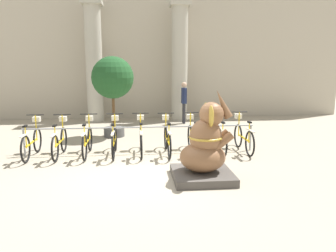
{
  "coord_description": "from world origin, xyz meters",
  "views": [
    {
      "loc": [
        -0.09,
        -7.16,
        2.46
      ],
      "look_at": [
        0.69,
        0.71,
        1.0
      ],
      "focal_mm": 35.0,
      "sensor_mm": 36.0,
      "label": 1
    }
  ],
  "objects_px": {
    "bicycle_3": "(114,140)",
    "bicycle_6": "(193,138)",
    "person_pedestrian": "(184,99)",
    "bicycle_2": "(87,140)",
    "bicycle_4": "(141,139)",
    "potted_tree": "(113,81)",
    "bicycle_0": "(32,142)",
    "elephant_statue": "(205,149)",
    "bicycle_5": "(167,139)",
    "bicycle_8": "(243,137)",
    "bicycle_1": "(60,141)",
    "bicycle_7": "(218,137)"
  },
  "relations": [
    {
      "from": "bicycle_5",
      "to": "potted_tree",
      "type": "height_order",
      "value": "potted_tree"
    },
    {
      "from": "bicycle_2",
      "to": "potted_tree",
      "type": "distance_m",
      "value": 2.94
    },
    {
      "from": "bicycle_6",
      "to": "person_pedestrian",
      "type": "bearing_deg",
      "value": 84.73
    },
    {
      "from": "bicycle_5",
      "to": "elephant_statue",
      "type": "relative_size",
      "value": 0.88
    },
    {
      "from": "bicycle_3",
      "to": "bicycle_6",
      "type": "height_order",
      "value": "same"
    },
    {
      "from": "bicycle_0",
      "to": "bicycle_3",
      "type": "bearing_deg",
      "value": -0.09
    },
    {
      "from": "bicycle_6",
      "to": "bicycle_8",
      "type": "xyz_separation_m",
      "value": [
        1.48,
        -0.02,
        0.0
      ]
    },
    {
      "from": "person_pedestrian",
      "to": "potted_tree",
      "type": "height_order",
      "value": "potted_tree"
    },
    {
      "from": "person_pedestrian",
      "to": "bicycle_2",
      "type": "bearing_deg",
      "value": -125.21
    },
    {
      "from": "bicycle_4",
      "to": "bicycle_3",
      "type": "bearing_deg",
      "value": -176.51
    },
    {
      "from": "person_pedestrian",
      "to": "potted_tree",
      "type": "bearing_deg",
      "value": -139.97
    },
    {
      "from": "bicycle_6",
      "to": "bicycle_3",
      "type": "bearing_deg",
      "value": -179.08
    },
    {
      "from": "bicycle_1",
      "to": "person_pedestrian",
      "type": "xyz_separation_m",
      "value": [
        4.14,
        4.85,
        0.65
      ]
    },
    {
      "from": "bicycle_6",
      "to": "elephant_statue",
      "type": "bearing_deg",
      "value": -93.21
    },
    {
      "from": "bicycle_1",
      "to": "bicycle_3",
      "type": "height_order",
      "value": "same"
    },
    {
      "from": "bicycle_1",
      "to": "elephant_statue",
      "type": "distance_m",
      "value": 4.2
    },
    {
      "from": "bicycle_5",
      "to": "potted_tree",
      "type": "xyz_separation_m",
      "value": [
        -1.65,
        2.49,
        1.53
      ]
    },
    {
      "from": "bicycle_8",
      "to": "elephant_statue",
      "type": "height_order",
      "value": "elephant_statue"
    },
    {
      "from": "bicycle_5",
      "to": "bicycle_2",
      "type": "bearing_deg",
      "value": 178.8
    },
    {
      "from": "bicycle_0",
      "to": "bicycle_6",
      "type": "xyz_separation_m",
      "value": [
        4.44,
        0.03,
        0.0
      ]
    },
    {
      "from": "bicycle_1",
      "to": "bicycle_3",
      "type": "distance_m",
      "value": 1.48
    },
    {
      "from": "bicycle_1",
      "to": "bicycle_4",
      "type": "height_order",
      "value": "same"
    },
    {
      "from": "potted_tree",
      "to": "bicycle_2",
      "type": "bearing_deg",
      "value": -103.17
    },
    {
      "from": "bicycle_6",
      "to": "person_pedestrian",
      "type": "relative_size",
      "value": 0.99
    },
    {
      "from": "bicycle_5",
      "to": "elephant_statue",
      "type": "distance_m",
      "value": 2.27
    },
    {
      "from": "bicycle_3",
      "to": "bicycle_6",
      "type": "bearing_deg",
      "value": 0.92
    },
    {
      "from": "bicycle_3",
      "to": "bicycle_6",
      "type": "xyz_separation_m",
      "value": [
        2.22,
        0.04,
        0.0
      ]
    },
    {
      "from": "bicycle_4",
      "to": "potted_tree",
      "type": "xyz_separation_m",
      "value": [
        -0.91,
        2.42,
        1.53
      ]
    },
    {
      "from": "bicycle_0",
      "to": "bicycle_3",
      "type": "distance_m",
      "value": 2.22
    },
    {
      "from": "bicycle_4",
      "to": "elephant_statue",
      "type": "xyz_separation_m",
      "value": [
        1.35,
        -2.24,
        0.25
      ]
    },
    {
      "from": "bicycle_2",
      "to": "bicycle_6",
      "type": "relative_size",
      "value": 1.0
    },
    {
      "from": "bicycle_5",
      "to": "bicycle_7",
      "type": "relative_size",
      "value": 1.0
    },
    {
      "from": "bicycle_2",
      "to": "potted_tree",
      "type": "xyz_separation_m",
      "value": [
        0.57,
        2.44,
        1.53
      ]
    },
    {
      "from": "bicycle_1",
      "to": "bicycle_7",
      "type": "distance_m",
      "value": 4.44
    },
    {
      "from": "bicycle_3",
      "to": "bicycle_4",
      "type": "height_order",
      "value": "same"
    },
    {
      "from": "bicycle_7",
      "to": "bicycle_3",
      "type": "bearing_deg",
      "value": -179.5
    },
    {
      "from": "bicycle_0",
      "to": "bicycle_6",
      "type": "distance_m",
      "value": 4.44
    },
    {
      "from": "potted_tree",
      "to": "bicycle_8",
      "type": "bearing_deg",
      "value": -32.27
    },
    {
      "from": "bicycle_0",
      "to": "elephant_statue",
      "type": "distance_m",
      "value": 4.85
    },
    {
      "from": "bicycle_2",
      "to": "elephant_statue",
      "type": "xyz_separation_m",
      "value": [
        2.83,
        -2.21,
        0.25
      ]
    },
    {
      "from": "bicycle_2",
      "to": "bicycle_4",
      "type": "height_order",
      "value": "same"
    },
    {
      "from": "bicycle_2",
      "to": "elephant_statue",
      "type": "height_order",
      "value": "elephant_statue"
    },
    {
      "from": "bicycle_4",
      "to": "potted_tree",
      "type": "bearing_deg",
      "value": 110.6
    },
    {
      "from": "bicycle_1",
      "to": "person_pedestrian",
      "type": "relative_size",
      "value": 0.99
    },
    {
      "from": "bicycle_2",
      "to": "person_pedestrian",
      "type": "height_order",
      "value": "person_pedestrian"
    },
    {
      "from": "person_pedestrian",
      "to": "bicycle_6",
      "type": "bearing_deg",
      "value": -95.27
    },
    {
      "from": "bicycle_3",
      "to": "bicycle_5",
      "type": "bearing_deg",
      "value": -1.08
    },
    {
      "from": "bicycle_7",
      "to": "potted_tree",
      "type": "height_order",
      "value": "potted_tree"
    },
    {
      "from": "elephant_statue",
      "to": "potted_tree",
      "type": "bearing_deg",
      "value": 115.91
    },
    {
      "from": "bicycle_5",
      "to": "bicycle_6",
      "type": "distance_m",
      "value": 0.74
    }
  ]
}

